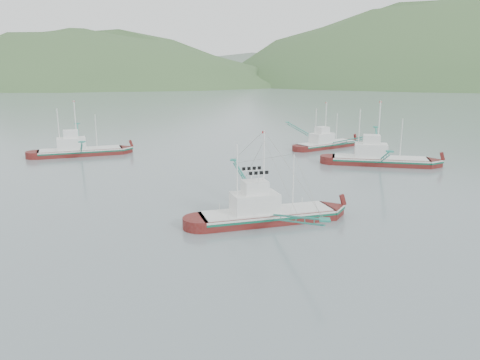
# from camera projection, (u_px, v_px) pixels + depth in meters

# --- Properties ---
(ground) EXTENTS (1200.00, 1200.00, 0.00)m
(ground) POSITION_uv_depth(u_px,v_px,m) (233.00, 230.00, 42.17)
(ground) COLOR slate
(ground) RESTS_ON ground
(main_boat) EXTENTS (13.13, 22.17, 9.39)m
(main_boat) POSITION_uv_depth(u_px,v_px,m) (267.00, 202.00, 43.95)
(main_boat) COLOR #51100D
(main_boat) RESTS_ON ground
(bg_boat_right) EXTENTS (14.45, 25.51, 10.36)m
(bg_boat_right) POSITION_uv_depth(u_px,v_px,m) (379.00, 155.00, 70.43)
(bg_boat_right) COLOR #51100D
(bg_boat_right) RESTS_ON ground
(bg_boat_far) EXTENTS (17.74, 19.27, 9.04)m
(bg_boat_far) POSITION_uv_depth(u_px,v_px,m) (326.00, 137.00, 85.65)
(bg_boat_far) COLOR #51100D
(bg_boat_far) RESTS_ON ground
(bg_boat_left) EXTENTS (14.45, 23.00, 9.89)m
(bg_boat_left) POSITION_uv_depth(u_px,v_px,m) (79.00, 143.00, 78.01)
(bg_boat_left) COLOR #51100D
(bg_boat_left) RESTS_ON ground
(headland_left) EXTENTS (448.00, 308.00, 210.00)m
(headland_left) POSITION_uv_depth(u_px,v_px,m) (77.00, 86.00, 408.47)
(headland_left) COLOR #3A5C2F
(headland_left) RESTS_ON ground
(ridge_distant) EXTENTS (960.00, 400.00, 240.00)m
(ridge_distant) POSITION_uv_depth(u_px,v_px,m) (309.00, 81.00, 581.15)
(ridge_distant) COLOR slate
(ridge_distant) RESTS_ON ground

